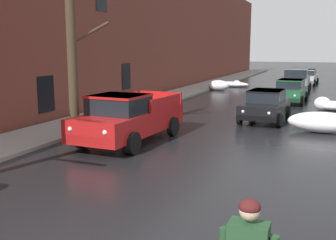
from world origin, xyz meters
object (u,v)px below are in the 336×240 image
(suv_grey_parked_far_down_block, at_px, (296,79))
(sedan_silver_queued_behind_truck, at_px, (306,77))
(pickup_truck_red_approaching_near_lane, at_px, (128,118))
(sedan_green_parked_kerbside_mid, at_px, (290,91))
(sedan_black_parked_kerbside_close, at_px, (266,105))
(bare_tree_second_along_sidewalk, at_px, (72,33))

(suv_grey_parked_far_down_block, bearing_deg, sedan_silver_queued_behind_truck, 87.33)
(pickup_truck_red_approaching_near_lane, height_order, sedan_silver_queued_behind_truck, pickup_truck_red_approaching_near_lane)
(sedan_green_parked_kerbside_mid, relative_size, sedan_silver_queued_behind_truck, 1.00)
(sedan_black_parked_kerbside_close, height_order, sedan_silver_queued_behind_truck, same)
(sedan_black_parked_kerbside_close, relative_size, suv_grey_parked_far_down_block, 0.90)
(sedan_green_parked_kerbside_mid, distance_m, sedan_silver_queued_behind_truck, 13.33)
(sedan_green_parked_kerbside_mid, distance_m, suv_grey_parked_far_down_block, 6.22)
(pickup_truck_red_approaching_near_lane, distance_m, sedan_green_parked_kerbside_mid, 13.87)
(bare_tree_second_along_sidewalk, relative_size, sedan_silver_queued_behind_truck, 1.66)
(bare_tree_second_along_sidewalk, xyz_separation_m, sedan_green_parked_kerbside_mid, (6.44, 13.28, -3.08))
(sedan_black_parked_kerbside_close, relative_size, sedan_silver_queued_behind_truck, 0.93)
(bare_tree_second_along_sidewalk, height_order, sedan_green_parked_kerbside_mid, bare_tree_second_along_sidewalk)
(pickup_truck_red_approaching_near_lane, height_order, suv_grey_parked_far_down_block, suv_grey_parked_far_down_block)
(suv_grey_parked_far_down_block, distance_m, sedan_silver_queued_behind_truck, 7.13)
(bare_tree_second_along_sidewalk, xyz_separation_m, suv_grey_parked_far_down_block, (6.31, 19.50, -2.85))
(sedan_silver_queued_behind_truck, bearing_deg, suv_grey_parked_far_down_block, -92.67)
(sedan_green_parked_kerbside_mid, bearing_deg, pickup_truck_red_approaching_near_lane, -108.06)
(pickup_truck_red_approaching_near_lane, bearing_deg, sedan_silver_queued_behind_truck, 80.38)
(sedan_silver_queued_behind_truck, bearing_deg, bare_tree_second_along_sidewalk, -104.00)
(pickup_truck_red_approaching_near_lane, height_order, sedan_green_parked_kerbside_mid, pickup_truck_red_approaching_near_lane)
(pickup_truck_red_approaching_near_lane, xyz_separation_m, sedan_silver_queued_behind_truck, (4.50, 26.52, -0.13))
(sedan_green_parked_kerbside_mid, height_order, suv_grey_parked_far_down_block, suv_grey_parked_far_down_block)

